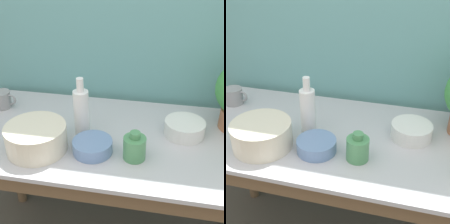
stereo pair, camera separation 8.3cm
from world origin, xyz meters
TOP-DOWN VIEW (x-y plane):
  - wall_back at (0.00, 0.74)m, footprint 6.00×0.05m
  - counter_table at (0.00, 0.32)m, footprint 1.49×0.69m
  - bowl_wash_large at (-0.29, 0.18)m, footprint 0.25×0.25m
  - bottle_tall at (-0.13, 0.33)m, footprint 0.07×0.07m
  - bottle_short at (0.12, 0.20)m, footprint 0.09×0.09m
  - mug_grey at (-0.61, 0.49)m, footprint 0.13×0.10m
  - bowl_small_enamel_white at (0.32, 0.41)m, footprint 0.18×0.18m
  - bowl_small_blue at (-0.06, 0.21)m, footprint 0.17×0.17m

SIDE VIEW (x-z plane):
  - counter_table at x=0.00m, z-range 0.26..1.10m
  - bowl_small_blue at x=-0.06m, z-range 0.83..0.89m
  - bowl_small_enamel_white at x=0.32m, z-range 0.83..0.90m
  - mug_grey at x=-0.61m, z-range 0.83..0.92m
  - bottle_short at x=0.12m, z-range 0.82..0.95m
  - bowl_wash_large at x=-0.29m, z-range 0.83..0.94m
  - bottle_tall at x=-0.13m, z-range 0.81..1.08m
  - wall_back at x=0.00m, z-range 0.00..2.40m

